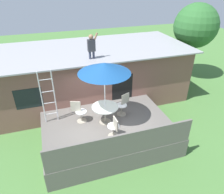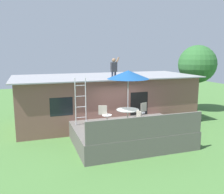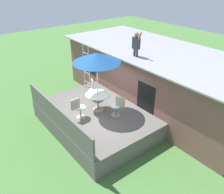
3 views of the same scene
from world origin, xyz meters
TOP-DOWN VIEW (x-y plane):
  - ground_plane at (0.00, 0.00)m, footprint 40.00×40.00m
  - house at (-0.00, 3.60)m, footprint 10.50×4.50m
  - deck at (0.00, 0.00)m, footprint 5.07×3.82m
  - deck_railing at (0.00, -1.86)m, footprint 4.97×0.08m
  - patio_table at (-0.04, 0.05)m, footprint 1.04×1.04m
  - patio_umbrella at (-0.04, 0.05)m, footprint 1.90×1.90m
  - step_ladder at (-2.08, 0.82)m, footprint 0.52×0.04m
  - person_figure at (-0.01, 2.10)m, footprint 0.47×0.20m
  - patio_chair_left at (-1.00, 0.44)m, footprint 0.60×0.44m
  - patio_chair_right at (0.83, 0.40)m, footprint 0.60×0.44m
  - patio_chair_near at (0.00, -0.92)m, footprint 0.44×0.62m

SIDE VIEW (x-z plane):
  - ground_plane at x=0.00m, z-range 0.00..0.00m
  - deck at x=0.00m, z-range 0.00..0.80m
  - deck_railing at x=0.00m, z-range 0.80..1.70m
  - patio_chair_left at x=-1.00m, z-range 0.80..1.72m
  - patio_chair_right at x=0.83m, z-range 0.80..1.72m
  - patio_chair_near at x=0.00m, z-range 0.80..1.72m
  - patio_table at x=-0.04m, z-range 1.01..1.76m
  - house at x=0.00m, z-range 0.01..2.78m
  - step_ladder at x=-2.08m, z-range 0.80..3.00m
  - patio_umbrella at x=-0.04m, z-range 1.88..4.42m
  - person_figure at x=-0.01m, z-range 2.83..3.94m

